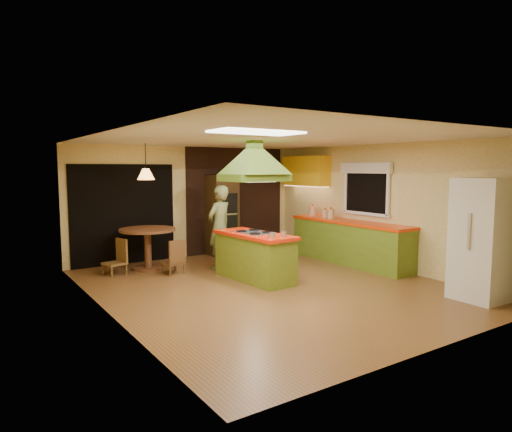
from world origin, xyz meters
TOP-DOWN VIEW (x-y plane):
  - ground at (0.00, 0.00)m, footprint 6.50×6.50m
  - room_walls at (0.00, 0.00)m, footprint 5.50×6.50m
  - ceiling_plane at (0.00, 0.00)m, footprint 6.50×6.50m
  - brick_panel at (1.25, 3.23)m, footprint 2.64×0.03m
  - nook_opening at (-1.50, 3.23)m, footprint 2.20×0.03m
  - right_counter at (2.45, 0.60)m, footprint 0.62×3.05m
  - upper_cabinets at (2.57, 2.20)m, footprint 0.34×1.40m
  - window_right at (2.70, 0.40)m, footprint 0.12×1.35m
  - fluor_panel at (-1.10, -1.20)m, footprint 1.20×0.60m
  - kitchen_island at (0.01, 0.53)m, footprint 0.80×1.75m
  - range_hood at (0.01, 0.53)m, footprint 1.11×0.82m
  - man at (-0.04, 1.73)m, footprint 0.71×0.59m
  - refrigerator at (2.25, -2.43)m, footprint 0.79×0.75m
  - wall_oven at (0.70, 2.95)m, footprint 0.63×0.62m
  - dining_table at (-1.29, 2.45)m, footprint 1.10×1.10m
  - chair_left at (-1.99, 2.35)m, footprint 0.45×0.45m
  - chair_near at (-1.04, 1.80)m, footprint 0.42×0.42m
  - pendant_lamp at (-1.29, 2.45)m, footprint 0.42×0.42m
  - canister_large at (2.40, 1.73)m, footprint 0.18×0.18m
  - canister_medium at (2.40, 1.12)m, footprint 0.17×0.17m
  - canister_small at (2.40, 1.30)m, footprint 0.14×0.14m

SIDE VIEW (x-z plane):
  - ground at x=0.00m, z-range 0.00..0.00m
  - chair_near at x=-1.04m, z-range 0.00..0.67m
  - chair_left at x=-1.99m, z-range 0.00..0.67m
  - kitchen_island at x=0.01m, z-range 0.00..0.87m
  - right_counter at x=2.45m, z-range 0.00..0.92m
  - dining_table at x=-1.29m, z-range 0.17..0.99m
  - man at x=-0.04m, z-range 0.00..1.67m
  - wall_oven at x=0.70m, z-range 0.00..1.86m
  - refrigerator at x=2.25m, z-range 0.00..1.87m
  - canister_small at x=2.40m, z-range 0.92..1.10m
  - canister_medium at x=2.40m, z-range 0.92..1.13m
  - canister_large at x=2.40m, z-range 0.92..1.15m
  - nook_opening at x=-1.50m, z-range 0.00..2.10m
  - room_walls at x=0.00m, z-range -2.00..4.50m
  - brick_panel at x=1.25m, z-range 0.00..2.50m
  - window_right at x=2.70m, z-range 1.24..2.30m
  - pendant_lamp at x=-1.29m, z-range 1.79..2.01m
  - upper_cabinets at x=2.57m, z-range 1.60..2.30m
  - range_hood at x=0.01m, z-range 1.85..2.65m
  - fluor_panel at x=-1.10m, z-range 2.47..2.50m
  - ceiling_plane at x=0.00m, z-range 2.50..2.50m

